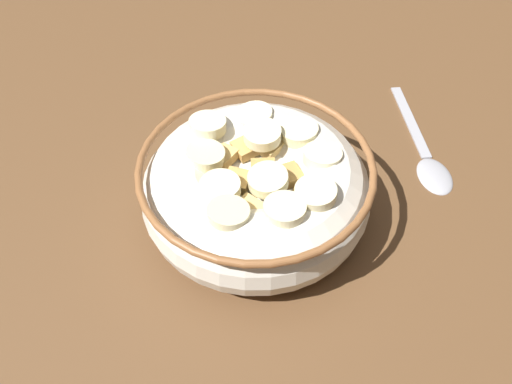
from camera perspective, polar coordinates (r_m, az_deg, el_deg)
ground_plane at (r=43.83cm, az=0.00°, el=-3.41°), size 105.18×105.18×2.00cm
cereal_bowl at (r=40.28cm, az=0.00°, el=0.54°), size 18.41×18.41×7.28cm
spoon at (r=49.68cm, az=19.01°, el=3.58°), size 7.87×14.79×0.80cm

